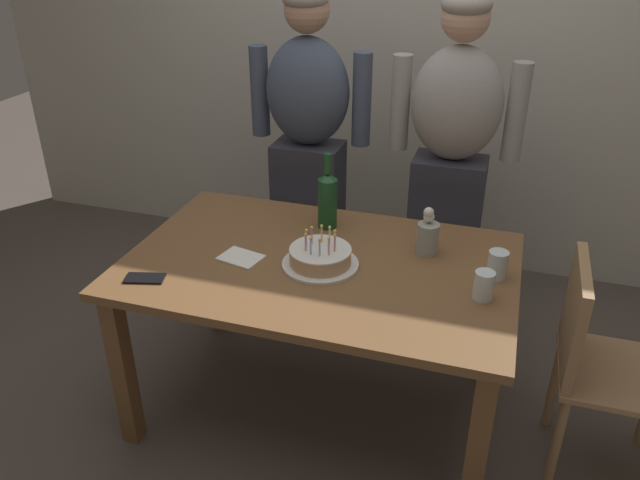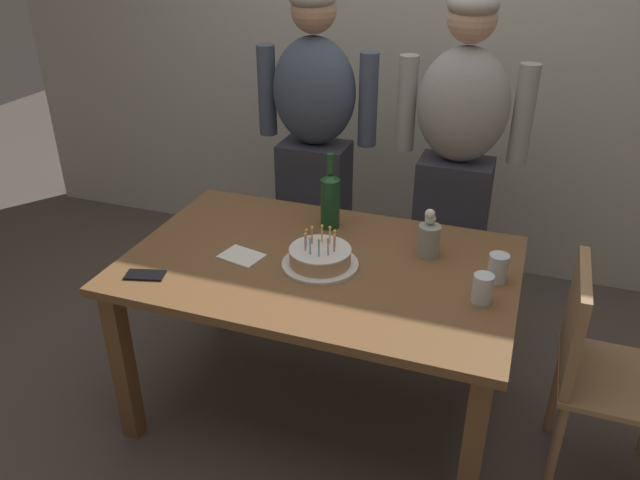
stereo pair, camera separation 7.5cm
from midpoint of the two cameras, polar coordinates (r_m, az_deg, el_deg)
The scene contains 13 objects.
ground_plane at distance 2.87m, azimuth -0.79°, elevation -14.87°, with size 10.00×10.00×0.00m, color #564C44.
back_wall at distance 3.67m, azimuth 7.07°, elevation 17.54°, with size 5.20×0.10×2.60m, color beige.
dining_table at distance 2.48m, azimuth -0.89°, elevation -3.89°, with size 1.50×0.96×0.74m.
birthday_cake at distance 2.38m, azimuth -0.87°, elevation -1.62°, with size 0.30×0.30×0.15m.
water_glass_near at distance 2.38m, azimuth 15.01°, elevation -2.20°, with size 0.07×0.07×0.11m, color silver.
water_glass_far at distance 2.24m, azimuth 13.79°, elevation -4.06°, with size 0.07×0.07×0.11m, color silver.
wine_bottle at distance 2.64m, azimuth -0.13°, elevation 3.79°, with size 0.08×0.08×0.33m.
cell_phone at distance 2.41m, azimuth -16.56°, elevation -3.37°, with size 0.14×0.07×0.01m, color black.
napkin_stack at distance 2.47m, azimuth -8.10°, elevation -1.62°, with size 0.16×0.12×0.01m, color white.
flower_vase at distance 2.48m, azimuth 8.95°, elevation 0.41°, with size 0.09×0.09×0.19m.
person_man_bearded at distance 3.15m, azimuth -1.77°, elevation 7.99°, with size 0.61×0.27×1.66m.
person_woman_cardigan at distance 3.01m, azimuth 11.08°, elevation 6.46°, with size 0.61×0.27×1.66m.
dining_chair at distance 2.49m, azimuth 22.99°, elevation -9.78°, with size 0.42×0.42×0.87m.
Camera 1 is at (0.64, -2.01, 1.95)m, focal length 35.08 mm.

